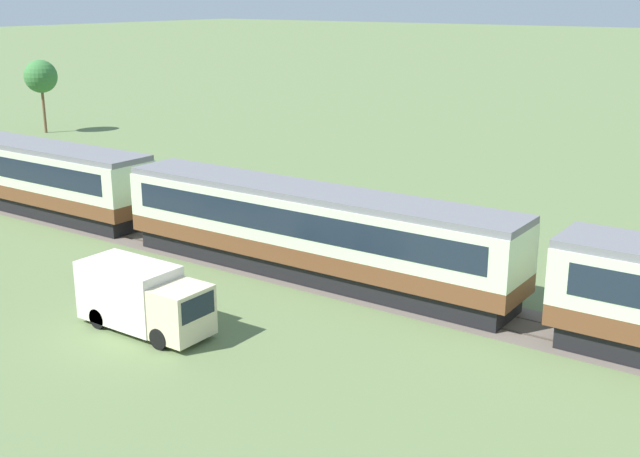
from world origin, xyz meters
TOP-DOWN VIEW (x-y plane):
  - passenger_train at (-31.68, 1.86)m, footprint 105.01×3.12m
  - railway_track at (-32.24, 1.86)m, footprint 173.61×3.60m
  - delivery_truck_cream at (-33.62, -6.72)m, footprint 5.51×2.08m
  - yard_tree_0 at (-74.81, 19.71)m, footprint 2.97×2.97m

SIDE VIEW (x-z plane):
  - railway_track at x=-32.24m, z-range -0.01..0.03m
  - delivery_truck_cream at x=-33.62m, z-range 0.04..2.54m
  - passenger_train at x=-31.68m, z-range 0.22..4.30m
  - yard_tree_0 at x=-74.81m, z-range 1.80..8.43m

